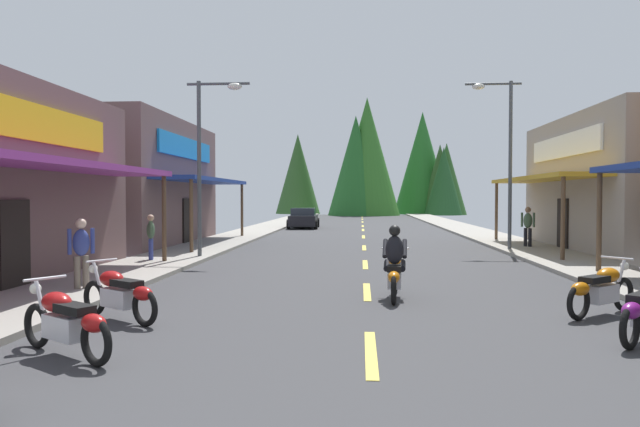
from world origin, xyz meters
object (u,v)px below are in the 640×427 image
at_px(streetlamp_left, 209,143).
at_px(motorcycle_parked_right_3, 601,289).
at_px(rider_cruising_lead, 395,268).
at_px(streetlamp_right, 502,142).
at_px(parked_car_curbside, 304,218).
at_px(pedestrian_waiting, 151,235).
at_px(motorcycle_parked_left_1, 66,321).
at_px(pedestrian_by_shop, 528,225).
at_px(pedestrian_browsing, 81,250).
at_px(motorcycle_parked_left_2, 119,293).

relative_size(streetlamp_left, motorcycle_parked_right_3, 3.54).
height_order(motorcycle_parked_right_3, rider_cruising_lead, rider_cruising_lead).
relative_size(streetlamp_right, parked_car_curbside, 1.54).
xyz_separation_m(pedestrian_waiting, parked_car_curbside, (2.84, 21.22, -0.23)).
xyz_separation_m(motorcycle_parked_left_1, pedestrian_by_shop, (10.82, 16.60, 0.53)).
xyz_separation_m(streetlamp_left, parked_car_curbside, (1.26, 19.93, -3.32)).
bearing_deg(streetlamp_left, rider_cruising_lead, -50.38).
relative_size(motorcycle_parked_left_1, parked_car_curbside, 0.43).
bearing_deg(motorcycle_parked_left_1, streetlamp_left, -51.16).
bearing_deg(pedestrian_browsing, streetlamp_left, 136.96).
bearing_deg(streetlamp_left, pedestrian_waiting, -140.79).
distance_m(streetlamp_left, motorcycle_parked_left_1, 12.52).
bearing_deg(motorcycle_parked_right_3, pedestrian_browsing, 132.78).
distance_m(motorcycle_parked_right_3, pedestrian_by_shop, 13.57).
distance_m(motorcycle_parked_left_2, parked_car_curbside, 29.66).
xyz_separation_m(motorcycle_parked_left_1, pedestrian_waiting, (-2.85, 10.65, 0.43)).
height_order(streetlamp_right, pedestrian_browsing, streetlamp_right).
bearing_deg(pedestrian_browsing, streetlamp_right, 97.05).
height_order(motorcycle_parked_left_2, rider_cruising_lead, rider_cruising_lead).
distance_m(pedestrian_by_shop, pedestrian_waiting, 14.91).
height_order(pedestrian_browsing, pedestrian_waiting, pedestrian_browsing).
bearing_deg(motorcycle_parked_right_3, motorcycle_parked_left_2, 148.51).
distance_m(motorcycle_parked_left_1, rider_cruising_lead, 6.67).
relative_size(pedestrian_browsing, pedestrian_waiting, 1.06).
bearing_deg(streetlamp_left, parked_car_curbside, 86.37).
relative_size(motorcycle_parked_right_3, motorcycle_parked_left_1, 0.94).
bearing_deg(motorcycle_parked_right_3, pedestrian_by_shop, 40.76).
height_order(motorcycle_parked_right_3, parked_car_curbside, parked_car_curbside).
bearing_deg(motorcycle_parked_left_2, streetlamp_left, -50.84).
relative_size(motorcycle_parked_right_3, parked_car_curbside, 0.40).
bearing_deg(pedestrian_browsing, pedestrian_by_shop, 96.78).
relative_size(motorcycle_parked_left_1, pedestrian_browsing, 1.10).
relative_size(motorcycle_parked_right_3, pedestrian_waiting, 1.09).
distance_m(streetlamp_left, motorcycle_parked_left_2, 10.39).
height_order(motorcycle_parked_left_1, pedestrian_browsing, pedestrian_browsing).
bearing_deg(motorcycle_parked_left_2, parked_car_curbside, -57.40).
bearing_deg(streetlamp_left, pedestrian_by_shop, 21.07).
bearing_deg(pedestrian_browsing, rider_cruising_lead, 53.89).
bearing_deg(parked_car_curbside, rider_cruising_lead, -172.02).
relative_size(pedestrian_by_shop, pedestrian_browsing, 1.04).
bearing_deg(rider_cruising_lead, parked_car_curbside, 14.40).
xyz_separation_m(motorcycle_parked_right_3, motorcycle_parked_left_2, (-8.54, -1.06, 0.00)).
bearing_deg(rider_cruising_lead, motorcycle_parked_left_1, 140.13).
height_order(pedestrian_browsing, parked_car_curbside, pedestrian_browsing).
xyz_separation_m(motorcycle_parked_left_2, pedestrian_browsing, (-2.03, 2.67, 0.49)).
bearing_deg(motorcycle_parked_left_1, parked_car_curbside, -57.22).
bearing_deg(pedestrian_waiting, rider_cruising_lead, 124.56).
bearing_deg(rider_cruising_lead, motorcycle_parked_left_2, 122.02).
height_order(motorcycle_parked_right_3, motorcycle_parked_left_1, same).
xyz_separation_m(streetlamp_right, pedestrian_by_shop, (1.33, 1.09, -3.30)).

